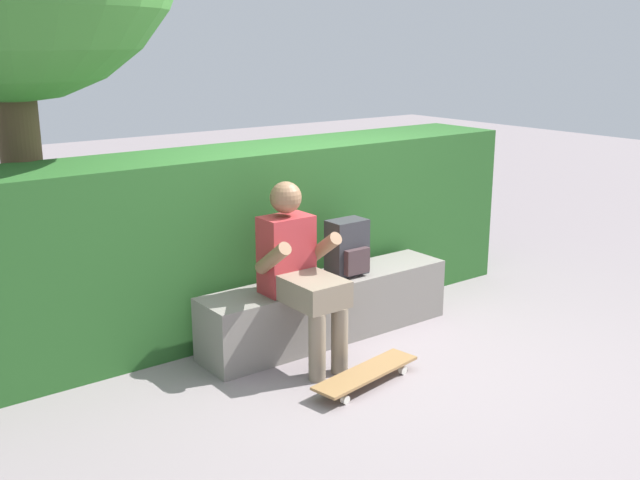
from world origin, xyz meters
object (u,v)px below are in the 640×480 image
person_skater (299,268)px  skateboard_near_person (366,373)px  bench_main (328,308)px  backpack_on_bench (348,248)px

person_skater → skateboard_near_person: size_ratio=1.46×
bench_main → backpack_on_bench: 0.45m
bench_main → skateboard_near_person: bearing=-110.6°
person_skater → backpack_on_bench: size_ratio=2.99×
bench_main → person_skater: bearing=-152.6°
person_skater → skateboard_near_person: person_skater is taller
bench_main → backpack_on_bench: bearing=-3.1°
skateboard_near_person → backpack_on_bench: (0.46, 0.75, 0.57)m
bench_main → skateboard_near_person: 0.83m
bench_main → person_skater: 0.62m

